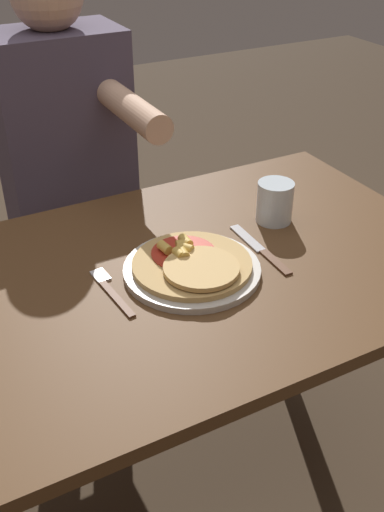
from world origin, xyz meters
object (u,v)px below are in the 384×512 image
at_px(drinking_glass, 275,202).
at_px(plate, 192,270).
at_px(pizza, 193,263).
at_px(dining_table, 174,316).
at_px(fork, 110,289).
at_px(knife, 261,250).
at_px(person_diner, 69,162).

bearing_deg(drinking_glass, plate, -159.35).
bearing_deg(pizza, dining_table, 142.37).
distance_m(dining_table, fork, 0.18).
distance_m(dining_table, knife, 0.24).
distance_m(plate, pizza, 0.02).
bearing_deg(plate, drinking_glass, 20.65).
distance_m(dining_table, person_diner, 0.65).
distance_m(pizza, knife, 0.17).
distance_m(pizza, drinking_glass, 0.29).
distance_m(fork, drinking_glass, 0.45).
height_order(fork, knife, same).
distance_m(knife, person_diner, 0.69).
distance_m(drinking_glass, person_diner, 0.64).
relative_size(drinking_glass, person_diner, 0.08).
bearing_deg(pizza, person_diner, 93.92).
xyz_separation_m(plate, knife, (0.17, 0.00, -0.00)).
relative_size(dining_table, plate, 4.42).
bearing_deg(drinking_glass, fork, -169.68).
bearing_deg(drinking_glass, knife, -135.61).
bearing_deg(dining_table, plate, -32.78).
xyz_separation_m(dining_table, fork, (-0.14, -0.00, 0.12)).
xyz_separation_m(knife, person_diner, (-0.22, 0.65, -0.01)).
relative_size(pizza, person_diner, 0.19).
xyz_separation_m(plate, pizza, (-0.00, -0.00, 0.02)).
bearing_deg(knife, fork, 177.04).
relative_size(dining_table, drinking_glass, 12.84).
bearing_deg(pizza, fork, 171.45).
relative_size(fork, knife, 0.80).
distance_m(pizza, person_diner, 0.66).
bearing_deg(fork, dining_table, 0.01).
relative_size(plate, drinking_glass, 2.91).
height_order(fork, person_diner, person_diner).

